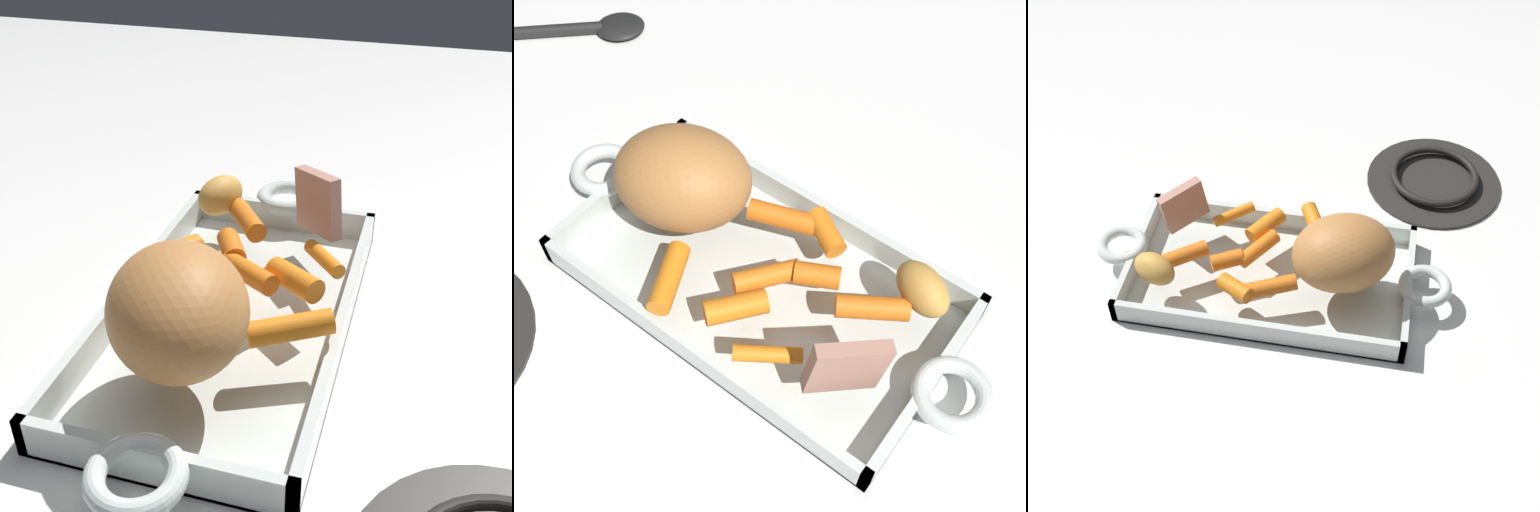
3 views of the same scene
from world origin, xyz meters
The scene contains 14 objects.
ground_plane centered at (0.00, 0.00, 0.00)m, with size 2.09×2.09×0.00m, color white.
roasting_dish centered at (0.00, 0.00, 0.01)m, with size 0.47×0.21×0.04m.
pork_roast centered at (-0.10, 0.01, 0.08)m, with size 0.13×0.11×0.09m, color #B8783E.
roast_slice_thick centered at (0.13, -0.05, 0.07)m, with size 0.01×0.06×0.06m, color tan.
baby_carrot_northeast centered at (0.11, 0.02, 0.05)m, with size 0.02×0.02×0.06m, color orange.
baby_carrot_center_left centered at (0.06, -0.07, 0.05)m, with size 0.01×0.01×0.06m, color orange.
baby_carrot_southeast centered at (-0.01, 0.05, 0.05)m, with size 0.02×0.02×0.07m, color orange.
baby_carrot_center_right centered at (0.02, -0.05, 0.05)m, with size 0.02×0.02×0.06m, color orange.
baby_carrot_southwest centered at (-0.05, -0.06, 0.05)m, with size 0.02×0.02×0.07m, color orange.
baby_carrot_long centered at (0.02, -0.01, 0.05)m, with size 0.02×0.02×0.06m, color orange.
baby_carrot_short centered at (0.03, 0.06, 0.05)m, with size 0.02×0.02×0.05m, color orange.
baby_carrot_northwest centered at (0.05, 0.02, 0.05)m, with size 0.02×0.02×0.04m, color orange.
potato_near_roast centered at (0.14, 0.06, 0.06)m, with size 0.06×0.04×0.04m, color gold.
serving_spoon centered at (-0.42, 0.16, 0.01)m, with size 0.20×0.19×0.02m.
Camera 2 is at (0.21, -0.26, 0.56)m, focal length 47.36 mm.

